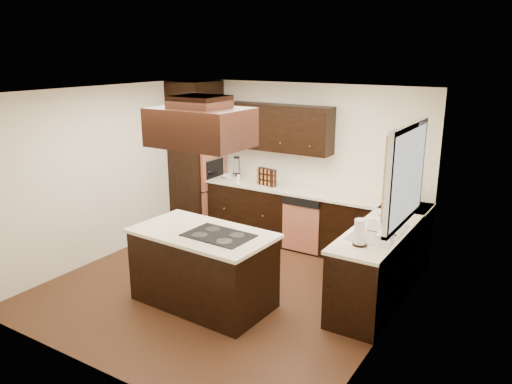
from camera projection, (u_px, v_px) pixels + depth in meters
floor at (225, 287)px, 6.52m from camera, size 4.20×4.20×0.02m
ceiling at (222, 91)px, 5.83m from camera, size 4.20×4.20×0.02m
wall_back at (301, 163)px, 7.90m from camera, size 4.20×0.02×2.50m
wall_front at (87, 250)px, 4.45m from camera, size 4.20×0.02×2.50m
wall_left at (105, 173)px, 7.24m from camera, size 0.02×4.20×2.50m
wall_right at (392, 224)px, 5.10m from camera, size 0.02×4.20×2.50m
oven_column at (197, 166)px, 8.52m from camera, size 0.65×0.75×2.12m
wall_oven_face at (213, 165)px, 8.33m from camera, size 0.05×0.62×0.78m
base_cabinets_back at (293, 217)px, 7.85m from camera, size 2.93×0.60×0.88m
base_cabinets_right at (384, 261)px, 6.22m from camera, size 0.60×2.40×0.88m
countertop_back at (293, 189)px, 7.71m from camera, size 2.93×0.63×0.04m
countertop_right at (386, 226)px, 6.10m from camera, size 0.63×2.40×0.04m
upper_cabinets at (272, 127)px, 7.82m from camera, size 2.00×0.34×0.72m
dishwasher_front at (301, 229)px, 7.47m from camera, size 0.60×0.05×0.72m
window_frame at (406, 175)px, 5.46m from camera, size 0.06×1.32×1.12m
window_pane at (409, 175)px, 5.45m from camera, size 0.00×1.20×1.00m
curtain_left at (389, 178)px, 5.14m from camera, size 0.02×0.34×0.90m
curtain_right at (411, 163)px, 5.83m from camera, size 0.02×0.34×0.90m
sink_rim at (378, 233)px, 5.80m from camera, size 0.52×0.84×0.01m
island at (203, 269)px, 5.97m from camera, size 1.66×0.96×0.88m
island_top at (202, 233)px, 5.85m from camera, size 1.72×1.02×0.04m
cooktop at (219, 235)px, 5.71m from camera, size 0.79×0.54×0.01m
range_hood at (200, 127)px, 5.43m from camera, size 1.05×0.72×0.42m
hood_duct at (200, 102)px, 5.35m from camera, size 0.55×0.50×0.13m
blender_base at (237, 176)px, 8.21m from camera, size 0.15×0.15×0.10m
blender_pitcher at (237, 166)px, 8.17m from camera, size 0.13×0.13×0.26m
spice_rack at (267, 177)px, 7.83m from camera, size 0.33×0.15×0.27m
mixing_bowl at (230, 177)px, 8.27m from camera, size 0.29×0.29×0.06m
soap_bottle at (382, 213)px, 6.17m from camera, size 0.10×0.11×0.21m
paper_towel at (360, 233)px, 5.39m from camera, size 0.17×0.17×0.30m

